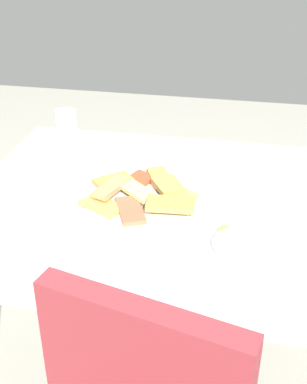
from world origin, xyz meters
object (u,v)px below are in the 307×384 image
at_px(pide_platter, 142,196).
at_px(spoon, 40,242).
at_px(soda_can, 68,249).
at_px(paper_napkin, 43,239).
at_px(salad_plate_greens, 235,246).
at_px(fork, 46,233).
at_px(drinking_glass, 66,127).
at_px(dining_table, 161,230).

xyz_separation_m(pide_platter, spoon, (0.19, 0.24, -0.01)).
bearing_deg(soda_can, paper_napkin, -45.58).
bearing_deg(pide_platter, soda_can, 74.49).
relative_size(salad_plate_greens, paper_napkin, 1.20).
distance_m(salad_plate_greens, spoon, 0.45).
xyz_separation_m(salad_plate_greens, fork, (0.45, 0.02, -0.01)).
distance_m(soda_can, fork, 0.17).
bearing_deg(drinking_glass, soda_can, 109.64).
distance_m(salad_plate_greens, soda_can, 0.38).
xyz_separation_m(salad_plate_greens, soda_can, (0.34, 0.14, 0.04)).
bearing_deg(salad_plate_greens, spoon, 6.99).
bearing_deg(spoon, paper_napkin, -95.38).
xyz_separation_m(dining_table, paper_napkin, (0.24, 0.22, 0.09)).
height_order(pide_platter, drinking_glass, drinking_glass).
relative_size(paper_napkin, fork, 0.81).
relative_size(pide_platter, paper_napkin, 2.02).
relative_size(salad_plate_greens, drinking_glass, 1.74).
xyz_separation_m(soda_can, drinking_glass, (0.23, -0.65, -0.01)).
xyz_separation_m(fork, spoon, (0.00, 0.04, 0.00)).
bearing_deg(dining_table, paper_napkin, 42.52).
distance_m(salad_plate_greens, fork, 0.45).
height_order(pide_platter, fork, pide_platter).
distance_m(pide_platter, paper_napkin, 0.29).
bearing_deg(salad_plate_greens, soda_can, 22.55).
relative_size(soda_can, fork, 0.62).
bearing_deg(paper_napkin, fork, -90.00).
distance_m(dining_table, soda_can, 0.39).
distance_m(paper_napkin, spoon, 0.02).
xyz_separation_m(dining_table, salad_plate_greens, (-0.21, 0.19, 0.11)).
distance_m(dining_table, spoon, 0.36).
xyz_separation_m(pide_platter, fork, (0.19, 0.20, -0.01)).
bearing_deg(spoon, soda_can, 134.34).
xyz_separation_m(pide_platter, salad_plate_greens, (-0.25, 0.18, 0.00)).
bearing_deg(soda_can, dining_table, -112.97).
xyz_separation_m(dining_table, spoon, (0.24, 0.24, 0.10)).
bearing_deg(dining_table, salad_plate_greens, 137.73).
relative_size(dining_table, fork, 5.30).
distance_m(dining_table, paper_napkin, 0.34).
bearing_deg(spoon, dining_table, -140.64).
bearing_deg(pide_platter, fork, 46.10).
distance_m(dining_table, pide_platter, 0.11).
bearing_deg(drinking_glass, paper_napkin, 103.30).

